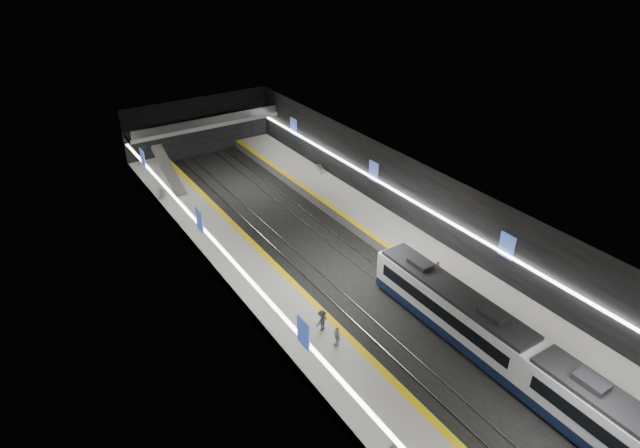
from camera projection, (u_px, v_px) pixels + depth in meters
ground at (352, 281)px, 47.82m from camera, size 70.00×70.00×0.00m
ceiling at (355, 201)px, 43.85m from camera, size 20.00×70.00×0.04m
wall_left at (249, 280)px, 41.12m from camera, size 0.04×70.00×8.00m
wall_right at (439, 212)px, 50.56m from camera, size 0.04×70.00×8.00m
wall_back at (199, 127)px, 71.33m from camera, size 20.00×0.04×8.00m
platform_left at (279, 305)px, 44.04m from camera, size 5.00×70.00×1.00m
tile_surface_left at (278, 300)px, 43.78m from camera, size 5.00×70.00×0.02m
tactile_strip_left at (301, 291)px, 44.82m from camera, size 0.60×70.00×0.02m
platform_right at (416, 251)px, 51.11m from camera, size 5.00×70.00×1.00m
tile_surface_right at (416, 247)px, 50.86m from camera, size 5.00×70.00×0.02m
tactile_strip_right at (398, 254)px, 49.82m from camera, size 0.60×70.00×0.02m
rails at (352, 280)px, 47.79m from camera, size 6.52×70.00×0.12m
train at (532, 367)px, 35.60m from camera, size 2.69×30.04×3.60m
ad_posters at (347, 233)px, 46.32m from camera, size 19.94×53.50×2.20m
cove_light_left at (251, 281)px, 41.31m from camera, size 0.25×68.60×0.12m
cove_light_right at (437, 215)px, 50.56m from camera, size 0.25×68.60×0.12m
mezzanine_bridge at (204, 124)px, 69.30m from camera, size 20.00×3.00×1.50m
escalator at (169, 170)px, 61.78m from camera, size 1.20×7.50×3.92m
bench_left_far at (161, 194)px, 60.07m from camera, size 0.98×1.91×0.45m
bench_right_far at (320, 169)px, 66.16m from camera, size 1.04×1.98×0.47m
passenger_right_a at (437, 269)px, 46.20m from camera, size 0.49×0.66×1.63m
passenger_left_a at (337, 336)px, 38.75m from camera, size 0.54×1.03×1.67m
passenger_left_b at (322, 321)px, 40.18m from camera, size 1.28×0.93×1.78m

